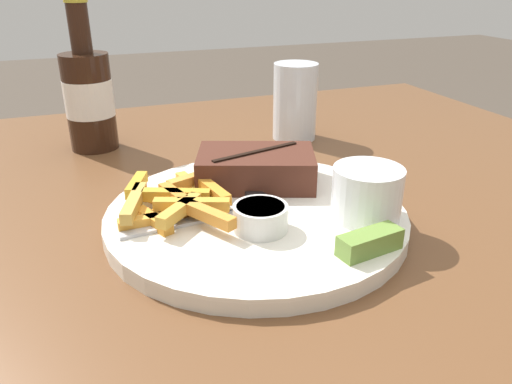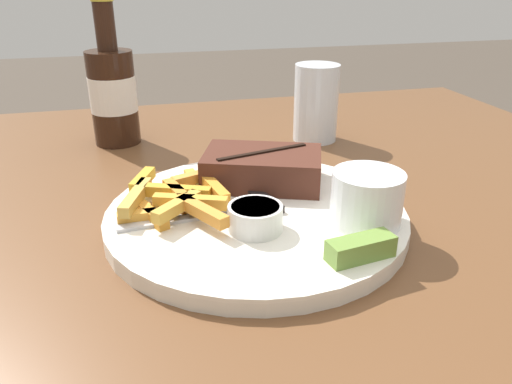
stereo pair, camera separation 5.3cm
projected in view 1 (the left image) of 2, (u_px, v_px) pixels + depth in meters
name	position (u px, v px, depth m)	size (l,w,h in m)	color
dining_table	(256.00, 285.00, 0.58)	(1.17, 1.09, 0.73)	brown
dinner_plate	(256.00, 216.00, 0.54)	(0.32, 0.32, 0.02)	silver
steak_portion	(256.00, 168.00, 0.59)	(0.16, 0.13, 0.04)	#472319
fries_pile	(176.00, 200.00, 0.53)	(0.14, 0.16, 0.02)	#C47E2B
coleslaw_cup	(367.00, 190.00, 0.51)	(0.07, 0.07, 0.05)	white
dipping_sauce_cup	(260.00, 216.00, 0.49)	(0.05, 0.05, 0.03)	silver
pickle_spear	(370.00, 242.00, 0.45)	(0.07, 0.03, 0.02)	olive
fork_utensil	(180.00, 224.00, 0.50)	(0.13, 0.02, 0.00)	#B7B7BC
knife_utensil	(245.00, 190.00, 0.57)	(0.06, 0.16, 0.01)	#B7B7BC
beer_bottle	(89.00, 95.00, 0.74)	(0.07, 0.07, 0.23)	black
drinking_glass	(295.00, 102.00, 0.79)	(0.07, 0.07, 0.12)	silver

